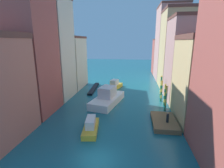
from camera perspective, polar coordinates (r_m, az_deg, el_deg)
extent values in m
plane|color=#196070|center=(41.13, 2.59, -2.72)|extent=(154.00, 154.00, 0.00)
cube|color=#B25147|center=(31.03, -26.99, 10.53)|extent=(7.89, 7.65, 21.57)
cube|color=beige|center=(38.02, -19.96, 10.54)|extent=(7.89, 7.63, 20.17)
cube|color=beige|center=(46.30, -14.59, 6.75)|extent=(7.89, 8.93, 12.65)
cube|color=brown|center=(45.97, -15.11, 14.92)|extent=(8.04, 9.11, 0.54)
cube|color=#DBB77A|center=(28.88, 29.00, 0.66)|extent=(7.89, 9.58, 12.16)
cube|color=brown|center=(28.29, 30.60, 13.48)|extent=(8.04, 9.77, 0.75)
cube|color=tan|center=(37.31, 24.32, 6.94)|extent=(7.89, 8.84, 16.10)
cube|color=brown|center=(37.37, 25.69, 19.67)|extent=(8.04, 9.02, 0.55)
cube|color=#DBB77A|center=(46.66, 21.15, 10.24)|extent=(7.89, 9.92, 19.00)
cube|color=brown|center=(47.18, 22.29, 22.18)|extent=(8.04, 10.11, 0.64)
cube|color=tan|center=(57.51, 18.76, 12.46)|extent=(7.89, 11.49, 21.92)
cube|color=brown|center=(58.41, 19.71, 23.51)|extent=(8.04, 11.72, 0.55)
cube|color=#B25147|center=(67.60, 16.88, 8.67)|extent=(7.89, 7.49, 12.34)
cube|color=brown|center=(67.36, 17.27, 14.07)|extent=(8.04, 7.64, 0.41)
cube|color=brown|center=(26.91, 17.11, -12.05)|extent=(3.50, 6.08, 0.68)
cylinder|color=black|center=(25.92, 18.16, -10.81)|extent=(0.36, 0.36, 1.26)
sphere|color=tan|center=(25.62, 18.30, -9.27)|extent=(0.26, 0.26, 0.26)
cylinder|color=#197247|center=(31.54, 17.41, -7.70)|extent=(0.27, 0.27, 1.09)
cylinder|color=#E5D14C|center=(31.16, 17.56, -5.84)|extent=(0.27, 0.27, 1.09)
cylinder|color=#197247|center=(30.82, 17.71, -3.94)|extent=(0.27, 0.27, 1.09)
cylinder|color=#E5D14C|center=(30.51, 17.86, -1.99)|extent=(0.27, 0.27, 1.09)
sphere|color=gold|center=(30.35, 17.95, -0.81)|extent=(0.30, 0.30, 0.30)
cylinder|color=#197247|center=(34.11, 17.08, -6.38)|extent=(0.31, 0.31, 0.66)
cylinder|color=#E5D14C|center=(33.89, 17.16, -5.33)|extent=(0.31, 0.31, 0.66)
cylinder|color=#197247|center=(33.68, 17.25, -4.27)|extent=(0.31, 0.31, 0.66)
cylinder|color=#E5D14C|center=(33.49, 17.33, -3.19)|extent=(0.31, 0.31, 0.66)
cylinder|color=#197247|center=(33.30, 17.41, -2.10)|extent=(0.31, 0.31, 0.66)
cylinder|color=#E5D14C|center=(33.13, 17.50, -1.00)|extent=(0.31, 0.31, 0.66)
sphere|color=gold|center=(33.02, 17.55, -0.24)|extent=(0.34, 0.34, 0.34)
cylinder|color=#197247|center=(36.25, 16.08, -5.08)|extent=(0.33, 0.33, 0.67)
cylinder|color=#E5D14C|center=(36.04, 16.15, -4.06)|extent=(0.33, 0.33, 0.67)
cylinder|color=#197247|center=(35.84, 16.22, -3.04)|extent=(0.33, 0.33, 0.67)
cylinder|color=#E5D14C|center=(35.65, 16.30, -2.00)|extent=(0.33, 0.33, 0.67)
cylinder|color=#197247|center=(35.48, 16.37, -0.96)|extent=(0.33, 0.33, 0.67)
cylinder|color=#E5D14C|center=(35.32, 16.45, 0.10)|extent=(0.33, 0.33, 0.67)
sphere|color=gold|center=(35.21, 16.50, 0.84)|extent=(0.36, 0.36, 0.36)
cylinder|color=#197247|center=(38.45, 15.90, -3.77)|extent=(0.31, 0.31, 0.92)
cylinder|color=#E5D14C|center=(38.18, 16.00, -2.46)|extent=(0.31, 0.31, 0.92)
cylinder|color=#197247|center=(37.94, 16.09, -1.13)|extent=(0.31, 0.31, 0.92)
cylinder|color=#E5D14C|center=(37.72, 16.19, 0.22)|extent=(0.31, 0.31, 0.92)
cylinder|color=#197247|center=(37.51, 16.28, 1.58)|extent=(0.31, 0.31, 0.92)
sphere|color=gold|center=(37.40, 16.34, 2.46)|extent=(0.34, 0.34, 0.34)
cube|color=white|center=(33.62, -1.52, -5.41)|extent=(6.03, 10.28, 1.35)
cube|color=silver|center=(33.09, -1.54, -2.66)|extent=(3.31, 4.02, 2.03)
cube|color=black|center=(43.65, -6.13, -1.48)|extent=(1.66, 10.58, 0.45)
cube|color=gold|center=(24.19, -7.12, -14.55)|extent=(2.53, 5.40, 0.73)
cube|color=silver|center=(23.75, -7.19, -12.56)|extent=(1.51, 2.84, 1.14)
cube|color=gold|center=(44.40, 0.80, -0.86)|extent=(4.00, 6.50, 0.86)
cube|color=silver|center=(44.12, 0.81, 0.55)|extent=(2.19, 2.74, 1.38)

